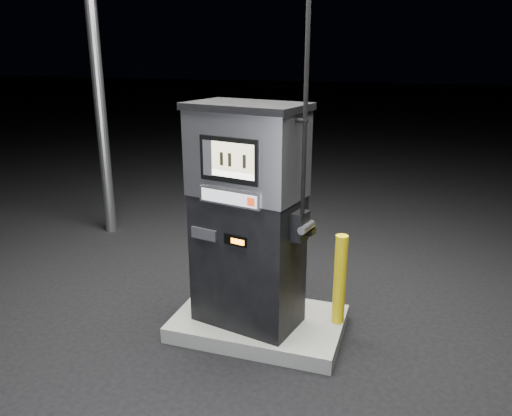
% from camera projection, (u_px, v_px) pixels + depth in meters
% --- Properties ---
extents(ground, '(80.00, 80.00, 0.00)m').
position_uv_depth(ground, '(259.00, 330.00, 4.88)').
color(ground, black).
rests_on(ground, ground).
extents(pump_island, '(1.60, 1.00, 0.15)m').
position_uv_depth(pump_island, '(259.00, 323.00, 4.86)').
color(pump_island, '#5F5F5B').
rests_on(pump_island, ground).
extents(fuel_dispenser, '(1.18, 0.80, 4.24)m').
position_uv_depth(fuel_dispenser, '(248.00, 216.00, 4.46)').
color(fuel_dispenser, black).
rests_on(fuel_dispenser, pump_island).
extents(bollard_left, '(0.12, 0.12, 0.85)m').
position_uv_depth(bollard_left, '(213.00, 262.00, 5.04)').
color(bollard_left, '#DABB0C').
rests_on(bollard_left, pump_island).
extents(bollard_right, '(0.15, 0.15, 0.87)m').
position_uv_depth(bollard_right, '(340.00, 280.00, 4.62)').
color(bollard_right, '#DABB0C').
rests_on(bollard_right, pump_island).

